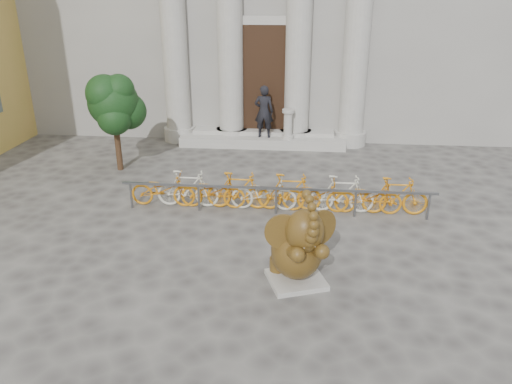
# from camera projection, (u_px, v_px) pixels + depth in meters

# --- Properties ---
(ground) EXTENTS (80.00, 80.00, 0.00)m
(ground) POSITION_uv_depth(u_px,v_px,m) (223.00, 285.00, 9.77)
(ground) COLOR #474442
(ground) RESTS_ON ground
(entrance_steps) EXTENTS (6.00, 1.20, 0.36)m
(entrance_steps) POSITION_uv_depth(u_px,v_px,m) (263.00, 140.00, 18.36)
(entrance_steps) COLOR #A8A59E
(entrance_steps) RESTS_ON ground
(elephant_statue) EXTENTS (1.41, 1.66, 2.10)m
(elephant_statue) POSITION_uv_depth(u_px,v_px,m) (298.00, 249.00, 9.54)
(elephant_statue) COLOR #A8A59E
(elephant_statue) RESTS_ON ground
(bike_rack) EXTENTS (8.00, 0.53, 1.00)m
(bike_rack) POSITION_uv_depth(u_px,v_px,m) (276.00, 192.00, 12.89)
(bike_rack) COLOR slate
(bike_rack) RESTS_ON ground
(tree) EXTENTS (1.75, 1.60, 3.04)m
(tree) POSITION_uv_depth(u_px,v_px,m) (114.00, 104.00, 15.14)
(tree) COLOR #332114
(tree) RESTS_ON ground
(pedestrian) EXTENTS (0.70, 0.47, 1.87)m
(pedestrian) POSITION_uv_depth(u_px,v_px,m) (264.00, 112.00, 17.79)
(pedestrian) COLOR black
(pedestrian) RESTS_ON entrance_steps
(balustrade_post) EXTENTS (0.43, 0.43, 1.06)m
(balustrade_post) POSITION_uv_depth(u_px,v_px,m) (288.00, 125.00, 17.75)
(balustrade_post) COLOR #A8A59E
(balustrade_post) RESTS_ON entrance_steps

